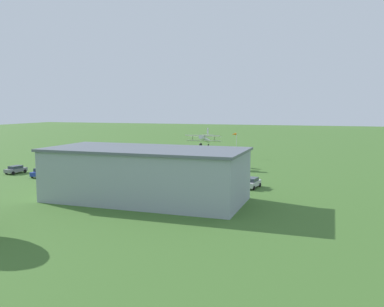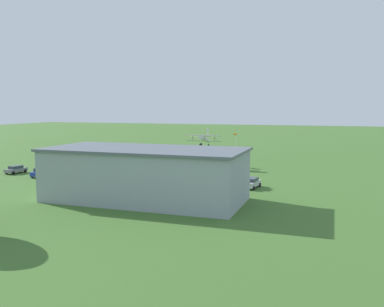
# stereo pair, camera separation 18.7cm
# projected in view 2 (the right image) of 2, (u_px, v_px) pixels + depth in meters

# --- Properties ---
(ground_plane) EXTENTS (400.00, 400.00, 0.00)m
(ground_plane) POSITION_uv_depth(u_px,v_px,m) (223.00, 162.00, 96.40)
(ground_plane) COLOR #3D6628
(hangar) EXTENTS (27.74, 13.07, 7.30)m
(hangar) POSITION_uv_depth(u_px,v_px,m) (145.00, 174.00, 57.06)
(hangar) COLOR #99A3AD
(hangar) RESTS_ON ground_plane
(biplane) EXTENTS (7.67, 7.74, 4.02)m
(biplane) POSITION_uv_depth(u_px,v_px,m) (204.00, 139.00, 89.16)
(biplane) COLOR silver
(car_silver) EXTENTS (2.53, 4.61, 1.66)m
(car_silver) POSITION_uv_depth(u_px,v_px,m) (252.00, 183.00, 66.00)
(car_silver) COLOR #B7B7BC
(car_silver) RESTS_ON ground_plane
(car_yellow) EXTENTS (2.24, 4.27, 1.54)m
(car_yellow) POSITION_uv_depth(u_px,v_px,m) (101.00, 176.00, 72.95)
(car_yellow) COLOR gold
(car_yellow) RESTS_ON ground_plane
(car_white) EXTENTS (2.02, 4.03, 1.63)m
(car_white) POSITION_uv_depth(u_px,v_px,m) (72.00, 174.00, 74.85)
(car_white) COLOR white
(car_white) RESTS_ON ground_plane
(car_blue) EXTENTS (2.29, 4.79, 1.67)m
(car_blue) POSITION_uv_depth(u_px,v_px,m) (41.00, 172.00, 76.91)
(car_blue) COLOR #23389E
(car_blue) RESTS_ON ground_plane
(car_grey) EXTENTS (2.52, 4.43, 1.50)m
(car_grey) POSITION_uv_depth(u_px,v_px,m) (16.00, 169.00, 80.50)
(car_grey) COLOR slate
(car_grey) RESTS_ON ground_plane
(person_crossing_taxiway) EXTENTS (0.54, 0.54, 1.71)m
(person_crossing_taxiway) POSITION_uv_depth(u_px,v_px,m) (217.00, 177.00, 71.11)
(person_crossing_taxiway) COLOR orange
(person_crossing_taxiway) RESTS_ON ground_plane
(person_walking_on_apron) EXTENTS (0.48, 0.48, 1.78)m
(person_walking_on_apron) POSITION_uv_depth(u_px,v_px,m) (147.00, 172.00, 76.54)
(person_walking_on_apron) COLOR #3F3F47
(person_walking_on_apron) RESTS_ON ground_plane
(person_near_hangar_door) EXTENTS (0.42, 0.42, 1.78)m
(person_near_hangar_door) POSITION_uv_depth(u_px,v_px,m) (188.00, 174.00, 74.62)
(person_near_hangar_door) COLOR #72338C
(person_near_hangar_door) RESTS_ON ground_plane
(person_at_fence_line) EXTENTS (0.52, 0.52, 1.74)m
(person_at_fence_line) POSITION_uv_depth(u_px,v_px,m) (163.00, 176.00, 72.29)
(person_at_fence_line) COLOR #72338C
(person_at_fence_line) RESTS_ON ground_plane
(person_by_parked_cars) EXTENTS (0.54, 0.54, 1.62)m
(person_by_parked_cars) POSITION_uv_depth(u_px,v_px,m) (126.00, 175.00, 73.89)
(person_by_parked_cars) COLOR #3F3F47
(person_by_parked_cars) RESTS_ON ground_plane
(windsock) EXTENTS (1.42, 1.37, 6.25)m
(windsock) POSITION_uv_depth(u_px,v_px,m) (235.00, 136.00, 105.40)
(windsock) COLOR silver
(windsock) RESTS_ON ground_plane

